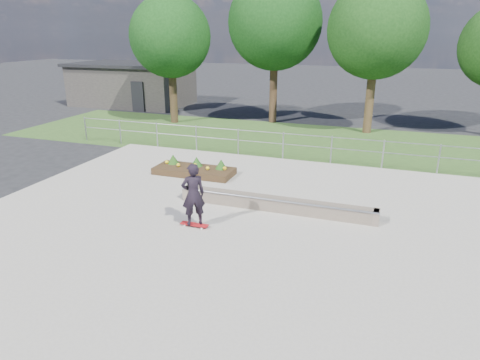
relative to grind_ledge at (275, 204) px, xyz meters
name	(u,v)px	position (x,y,z in m)	size (l,w,h in m)	color
ground	(214,235)	(-1.13, -2.05, -0.26)	(120.00, 120.00, 0.00)	black
grass_verge	(300,141)	(-1.13, 8.95, -0.25)	(30.00, 8.00, 0.02)	#2B481C
concrete_slab	(214,234)	(-1.13, -2.05, -0.23)	(15.00, 15.00, 0.06)	gray
fence	(283,142)	(-1.13, 5.45, 0.51)	(20.06, 0.06, 1.20)	gray
building	(133,84)	(-15.12, 15.94, 1.25)	(8.40, 5.40, 3.00)	#2C2A27
tree_far_left	(170,37)	(-9.13, 10.95, 4.59)	(4.55, 4.55, 7.15)	black
tree_mid_left	(275,23)	(-3.63, 12.95, 5.34)	(5.25, 5.25, 8.25)	black
tree_mid_right	(377,30)	(1.87, 11.95, 4.97)	(4.90, 4.90, 7.70)	#382716
grind_ledge	(275,204)	(0.00, 0.00, 0.00)	(6.00, 0.44, 0.43)	brown
planter_bed	(195,169)	(-3.77, 2.36, -0.02)	(3.00, 1.20, 0.61)	black
skateboarder	(193,195)	(-1.80, -1.86, 0.74)	(0.80, 0.71, 1.83)	white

